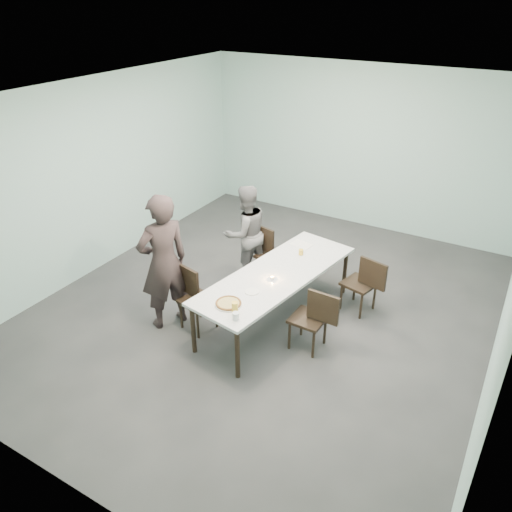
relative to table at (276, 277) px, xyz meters
The scene contains 16 objects.
ground 0.76m from the table, 144.50° to the left, with size 7.00×7.00×0.00m, color #333335.
room_shell 1.37m from the table, 144.50° to the left, with size 6.02×7.02×3.01m.
table is the anchor object (origin of this frame).
chair_near_left 1.13m from the table, 143.24° to the right, with size 0.65×0.50×0.87m.
chair_far_left 1.14m from the table, 124.24° to the left, with size 0.65×0.51×0.87m.
chair_near_right 0.80m from the table, 23.94° to the right, with size 0.62×0.43×0.87m.
chair_far_right 1.28m from the table, 39.29° to the left, with size 0.65×0.51×0.87m.
diner_near 1.51m from the table, 147.24° to the right, with size 0.70×0.46×1.91m, color black.
diner_far 1.27m from the table, 140.15° to the left, with size 0.75×0.58×1.54m, color slate.
pizza 0.96m from the table, 99.00° to the right, with size 0.34×0.34×0.04m.
side_plate 0.57m from the table, 94.89° to the right, with size 0.18×0.18×0.01m, color white.
beer_glass 1.07m from the table, 89.27° to the right, with size 0.08×0.08×0.15m, color gold.
water_tumbler 1.16m from the table, 85.81° to the right, with size 0.08×0.08×0.09m, color silver.
tealight 0.19m from the table, 80.82° to the right, with size 0.06×0.06×0.05m.
amber_tumbler 0.65m from the table, 85.11° to the left, with size 0.07×0.07×0.08m, color gold.
menu 0.93m from the table, 94.54° to the left, with size 0.30×0.22×0.01m, color silver.
Camera 1 is at (2.90, -5.29, 4.15)m, focal length 35.00 mm.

